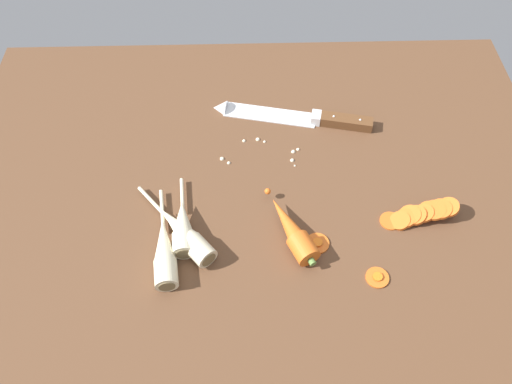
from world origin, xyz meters
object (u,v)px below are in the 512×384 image
object	(u,v)px
chefs_knife	(289,116)
carrot_slice_stray_mid	(317,243)
parsnip_mid_left	(183,227)
parsnip_mid_right	(165,252)
carrot_slice_stack	(420,214)
parsnip_front	(184,234)
whole_carrot	(292,231)
carrot_slice_stray_near	(377,277)

from	to	relation	value
chefs_knife	carrot_slice_stray_mid	bearing A→B (deg)	-84.60
parsnip_mid_left	parsnip_mid_right	distance (cm)	5.78
parsnip_mid_right	carrot_slice_stray_mid	bearing A→B (deg)	4.28
parsnip_mid_left	carrot_slice_stack	size ratio (longest dim) A/B	1.21
chefs_knife	parsnip_mid_left	distance (cm)	35.82
carrot_slice_stray_mid	parsnip_front	bearing A→B (deg)	176.33
chefs_knife	parsnip_mid_right	world-z (taller)	parsnip_mid_right
chefs_knife	whole_carrot	xyz separation A→B (cm)	(-1.51, -30.25, 1.45)
parsnip_front	parsnip_mid_right	world-z (taller)	same
chefs_knife	carrot_slice_stray_near	xyz separation A→B (cm)	(12.64, -38.95, -0.29)
whole_carrot	carrot_slice_stack	distance (cm)	24.14
chefs_knife	whole_carrot	world-z (taller)	whole_carrot
chefs_knife	whole_carrot	distance (cm)	30.32
parsnip_mid_left	parsnip_mid_right	bearing A→B (deg)	-120.06
chefs_knife	parsnip_front	size ratio (longest dim) A/B	1.91
whole_carrot	parsnip_mid_right	world-z (taller)	whole_carrot
chefs_knife	carrot_slice_stray_near	bearing A→B (deg)	-72.02
parsnip_mid_right	carrot_slice_stack	distance (cm)	46.97
parsnip_front	carrot_slice_stray_near	size ratio (longest dim) A/B	4.50
whole_carrot	carrot_slice_stack	bearing A→B (deg)	8.07
chefs_knife	parsnip_front	xyz separation A→B (cm)	(-20.82, -30.32, 1.33)
parsnip_front	parsnip_mid_right	bearing A→B (deg)	-132.27
parsnip_mid_right	parsnip_mid_left	bearing A→B (deg)	59.94
carrot_slice_stack	carrot_slice_stray_mid	bearing A→B (deg)	-165.57
chefs_knife	parsnip_mid_left	bearing A→B (deg)	-126.24
whole_carrot	parsnip_front	distance (cm)	19.32
parsnip_front	parsnip_mid_right	distance (cm)	4.81
chefs_knife	carrot_slice_stray_mid	world-z (taller)	chefs_knife
parsnip_front	chefs_knife	bearing A→B (deg)	55.52
parsnip_front	whole_carrot	bearing A→B (deg)	0.21
parsnip_mid_right	carrot_slice_stray_near	distance (cm)	37.08
whole_carrot	parsnip_front	size ratio (longest dim) A/B	0.92
parsnip_mid_left	carrot_slice_stack	bearing A→B (deg)	2.64
parsnip_mid_left	carrot_slice_stray_near	bearing A→B (deg)	-16.60
whole_carrot	parsnip_mid_left	bearing A→B (deg)	175.99
carrot_slice_stray_near	carrot_slice_stray_mid	distance (cm)	11.97
parsnip_mid_right	carrot_slice_stray_near	xyz separation A→B (cm)	(36.70, -5.08, -1.62)
whole_carrot	parsnip_mid_right	bearing A→B (deg)	-170.86
whole_carrot	carrot_slice_stray_near	world-z (taller)	whole_carrot
carrot_slice_stray_mid	carrot_slice_stray_near	bearing A→B (deg)	-36.40
whole_carrot	carrot_slice_stray_mid	bearing A→B (deg)	-19.51
carrot_slice_stray_near	parsnip_mid_right	bearing A→B (deg)	172.13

